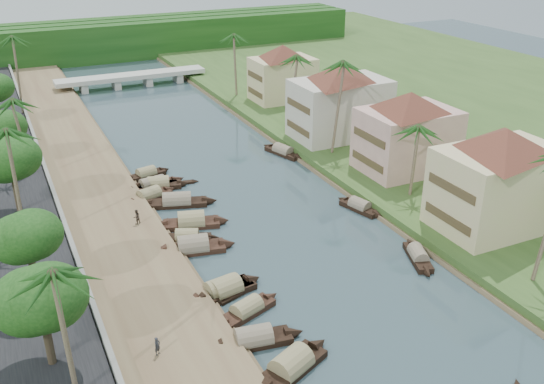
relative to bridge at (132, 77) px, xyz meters
name	(u,v)px	position (x,y,z in m)	size (l,w,h in m)	color
ground	(318,268)	(0.00, -72.00, -1.72)	(220.00, 220.00, 0.00)	#32444B
left_bank	(101,210)	(-16.00, -52.00, -1.32)	(10.00, 180.00, 0.80)	brown
right_bank	(370,158)	(19.00, -52.00, -1.12)	(16.00, 180.00, 1.20)	#304B1E
road	(17,223)	(-24.50, -52.00, -1.02)	(8.00, 180.00, 1.40)	black
retaining_wall	(59,210)	(-20.20, -52.00, -0.37)	(0.40, 180.00, 1.10)	slate
treeline	(101,40)	(0.00, 28.00, 2.28)	(120.00, 14.00, 8.00)	#12380F
bridge	(132,77)	(0.00, 0.00, 0.00)	(28.00, 4.00, 2.40)	#AEADA3
building_near	(500,178)	(18.99, -74.00, 4.66)	(14.85, 14.85, 10.20)	#CFB48B
building_mid	(408,131)	(19.99, -58.00, 4.41)	(14.11, 14.11, 9.70)	#D7A698
building_far	(340,100)	(18.99, -44.00, 4.66)	(15.59, 15.59, 10.20)	beige
building_distant	(283,72)	(19.99, -24.00, 4.16)	(12.62, 12.62, 9.20)	#CFB48B
sampan_1	(291,366)	(-8.62, -83.33, -1.30)	(8.43, 5.15, 2.46)	black
sampan_2	(247,310)	(-8.82, -75.75, -1.31)	(7.35, 3.90, 1.96)	black
sampan_3	(254,340)	(-9.83, -79.42, -1.31)	(8.36, 2.95, 2.21)	black
sampan_4	(222,290)	(-9.62, -72.12, -1.31)	(8.06, 3.00, 2.24)	black
sampan_5	(226,290)	(-9.29, -72.26, -1.30)	(7.63, 3.26, 2.35)	black
sampan_6	(193,247)	(-9.48, -64.11, -1.30)	(8.82, 3.64, 2.53)	black
sampan_7	(187,237)	(-9.37, -61.90, -1.32)	(6.64, 3.91, 1.83)	black
sampan_8	(191,222)	(-7.96, -59.02, -1.30)	(8.39, 4.10, 2.49)	black
sampan_9	(177,202)	(-7.83, -53.60, -1.30)	(9.35, 4.53, 2.32)	black
sampan_10	(149,196)	(-10.23, -50.75, -1.31)	(7.43, 3.86, 2.05)	black
sampan_11	(159,185)	(-8.39, -48.06, -1.31)	(7.55, 3.30, 2.13)	black
sampan_12	(153,185)	(-9.04, -47.80, -1.31)	(8.58, 2.84, 2.03)	black
sampan_13	(146,174)	(-8.89, -44.24, -1.32)	(6.78, 2.86, 1.87)	black
sampan_14	(418,256)	(9.21, -74.79, -1.32)	(3.70, 7.20, 1.80)	black
sampan_15	(360,207)	(10.07, -63.43, -1.32)	(3.17, 6.92, 1.87)	black
sampan_16	(283,152)	(9.98, -44.52, -1.31)	(3.89, 8.18, 2.01)	black
canoe_1	(234,296)	(-8.86, -73.01, -1.62)	(4.27, 2.02, 0.69)	black
canoe_2	(180,183)	(-5.77, -48.02, -1.62)	(4.82, 1.42, 0.69)	black
palm_1	(417,129)	(16.00, -64.51, 7.21)	(3.20, 3.20, 9.45)	#77674F
palm_2	(338,65)	(15.00, -49.40, 11.00)	(3.20, 3.20, 13.38)	#77674F
palm_3	(292,59)	(16.00, -35.10, 8.97)	(3.20, 3.20, 11.25)	#77674F
palm_4	(55,275)	(-23.00, -80.72, 8.83)	(3.20, 3.20, 10.92)	#77674F
palm_5	(6,134)	(-24.00, -57.35, 10.39)	(3.20, 3.20, 12.54)	#77674F
palm_6	(17,102)	(-22.00, -40.56, 8.66)	(3.20, 3.20, 10.74)	#77674F
palm_7	(235,36)	(14.00, -18.00, 9.49)	(3.20, 3.20, 11.82)	#77674F
palm_8	(10,39)	(-20.50, -13.96, 11.09)	(3.20, 3.20, 13.27)	#77674F
tree_1	(40,299)	(-24.00, -76.80, 4.93)	(5.41, 5.41, 7.56)	#413625
tree_2	(27,237)	(-24.00, -67.93, 5.17)	(4.81, 4.81, 7.56)	#413625
tree_3	(10,160)	(-24.00, -50.33, 5.37)	(5.44, 5.44, 8.01)	#413625
tree_4	(3,129)	(-24.00, -35.94, 4.29)	(4.97, 4.97, 6.73)	#413625
tree_6	(362,96)	(24.00, -41.82, 4.06)	(5.00, 5.00, 6.71)	#413625
person_near	(157,346)	(-16.95, -78.40, -0.19)	(0.53, 0.35, 1.46)	#26282E
person_far	(136,217)	(-13.31, -57.56, -0.14)	(0.76, 0.59, 1.56)	#3A2F28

